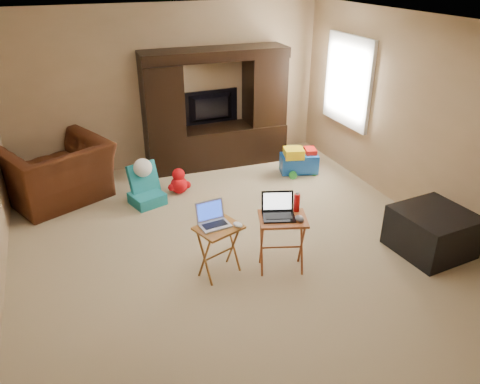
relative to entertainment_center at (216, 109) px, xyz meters
name	(u,v)px	position (x,y,z in m)	size (l,w,h in m)	color
floor	(234,245)	(-0.64, -2.44, -0.93)	(5.50, 5.50, 0.00)	tan
ceiling	(232,24)	(-0.64, -2.44, 1.57)	(5.50, 5.50, 0.00)	silver
wall_back	(170,88)	(-0.64, 0.31, 0.32)	(5.00, 5.00, 0.00)	tan
wall_front	(403,305)	(-0.64, -5.19, 0.32)	(5.00, 5.00, 0.00)	tan
wall_right	(419,120)	(1.86, -2.44, 0.32)	(5.50, 5.50, 0.00)	tan
window_pane	(349,81)	(1.84, -0.89, 0.47)	(1.20, 1.20, 0.00)	white
window_frame	(348,81)	(1.82, -0.89, 0.47)	(0.06, 1.14, 1.34)	white
entertainment_center	(216,109)	(0.00, 0.00, 0.00)	(2.27, 0.57, 1.85)	black
television	(212,108)	(0.00, 0.17, -0.04)	(0.94, 0.12, 0.54)	black
recliner	(58,173)	(-2.47, -0.45, -0.51)	(1.29, 1.13, 0.84)	#44210E
child_rocker	(146,186)	(-1.37, -1.01, -0.65)	(0.42, 0.47, 0.55)	teal
plush_toy	(179,181)	(-0.87, -0.85, -0.73)	(0.35, 0.29, 0.39)	red
push_toy	(299,160)	(1.07, -0.88, -0.71)	(0.59, 0.42, 0.44)	#1651B5
ottoman	(432,231)	(1.44, -3.38, -0.68)	(0.78, 0.78, 0.50)	black
tray_table_left	(219,251)	(-0.99, -2.90, -0.64)	(0.45, 0.36, 0.58)	#A86928
tray_table_right	(282,244)	(-0.33, -3.07, -0.61)	(0.49, 0.40, 0.64)	#A95529
laptop_left	(215,216)	(-1.02, -2.87, -0.22)	(0.30, 0.26, 0.24)	#AFAEB3
laptop_right	(279,207)	(-0.37, -3.05, -0.16)	(0.34, 0.28, 0.24)	black
mouse_left	(238,225)	(-0.80, -2.97, -0.32)	(0.08, 0.12, 0.05)	white
mouse_right	(300,219)	(-0.20, -3.19, -0.26)	(0.08, 0.13, 0.05)	#38383C
water_bottle	(297,203)	(-0.13, -2.99, -0.19)	(0.06, 0.06, 0.20)	red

